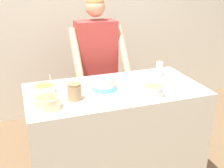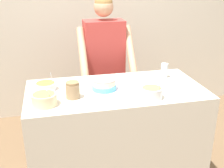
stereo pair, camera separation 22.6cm
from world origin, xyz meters
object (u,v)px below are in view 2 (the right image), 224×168
(frosting_bowl_yellow, at_px, (152,92))
(cake, at_px, (104,85))
(frosting_bowl_orange, at_px, (46,86))
(frosting_bowl_olive, at_px, (44,99))
(drinking_glass, at_px, (164,71))
(person_baker, at_px, (104,59))
(ceramic_plate, at_px, (187,91))
(stoneware_jar, at_px, (73,90))

(frosting_bowl_yellow, bearing_deg, cake, 144.98)
(cake, relative_size, frosting_bowl_yellow, 1.73)
(frosting_bowl_orange, height_order, frosting_bowl_olive, frosting_bowl_orange)
(drinking_glass, bearing_deg, frosting_bowl_yellow, -123.80)
(person_baker, bearing_deg, cake, -101.62)
(cake, xyz_separation_m, frosting_bowl_yellow, (0.32, -0.23, 0.00))
(frosting_bowl_yellow, xyz_separation_m, frosting_bowl_olive, (-0.80, 0.06, 0.00))
(drinking_glass, bearing_deg, person_baker, 128.42)
(cake, bearing_deg, frosting_bowl_yellow, -35.02)
(cake, xyz_separation_m, frosting_bowl_orange, (-0.46, 0.13, -0.01))
(frosting_bowl_orange, bearing_deg, ceramic_plate, -15.59)
(person_baker, height_order, stoneware_jar, person_baker)
(frosting_bowl_yellow, bearing_deg, frosting_bowl_orange, 155.84)
(frosting_bowl_yellow, bearing_deg, stoneware_jar, 166.89)
(cake, height_order, frosting_bowl_olive, frosting_bowl_olive)
(person_baker, relative_size, frosting_bowl_orange, 9.36)
(frosting_bowl_orange, xyz_separation_m, ceramic_plate, (1.11, -0.31, -0.03))
(drinking_glass, bearing_deg, frosting_bowl_orange, -176.97)
(frosting_bowl_orange, height_order, drinking_glass, frosting_bowl_orange)
(person_baker, xyz_separation_m, frosting_bowl_yellow, (0.17, -0.97, 0.00))
(cake, distance_m, drinking_glass, 0.63)
(frosting_bowl_olive, bearing_deg, drinking_glass, 18.26)
(frosting_bowl_olive, xyz_separation_m, stoneware_jar, (0.21, 0.08, 0.02))
(person_baker, distance_m, frosting_bowl_olive, 1.11)
(drinking_glass, distance_m, stoneware_jar, 0.90)
(cake, xyz_separation_m, drinking_glass, (0.60, 0.18, 0.02))
(frosting_bowl_olive, xyz_separation_m, drinking_glass, (1.07, 0.35, 0.02))
(frosting_bowl_orange, relative_size, drinking_glass, 1.34)
(person_baker, relative_size, ceramic_plate, 7.35)
(frosting_bowl_olive, height_order, stoneware_jar, frosting_bowl_olive)
(frosting_bowl_yellow, xyz_separation_m, stoneware_jar, (-0.59, 0.14, 0.02))
(drinking_glass, relative_size, ceramic_plate, 0.59)
(cake, distance_m, frosting_bowl_yellow, 0.40)
(cake, height_order, ceramic_plate, cake)
(person_baker, height_order, frosting_bowl_olive, person_baker)
(person_baker, xyz_separation_m, cake, (-0.15, -0.74, 0.00))
(frosting_bowl_yellow, xyz_separation_m, drinking_glass, (0.27, 0.41, 0.02))
(person_baker, height_order, frosting_bowl_yellow, person_baker)
(frosting_bowl_olive, distance_m, drinking_glass, 1.13)
(drinking_glass, distance_m, ceramic_plate, 0.37)
(person_baker, relative_size, stoneware_jar, 12.70)
(stoneware_jar, bearing_deg, ceramic_plate, -5.81)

